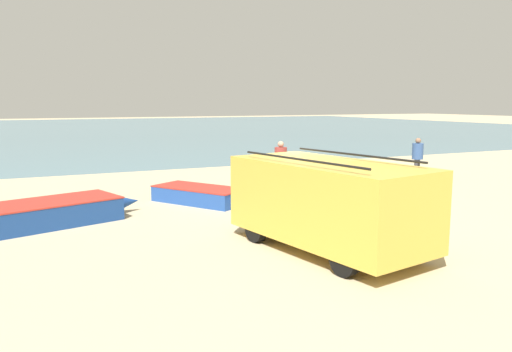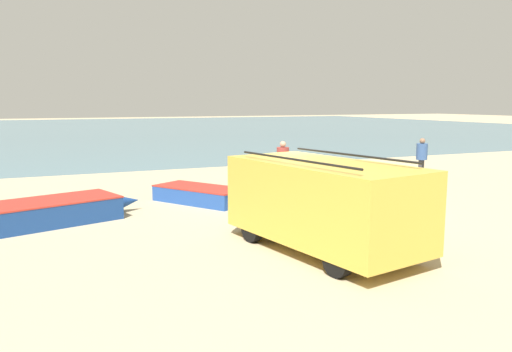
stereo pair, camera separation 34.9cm
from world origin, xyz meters
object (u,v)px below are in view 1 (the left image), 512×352
(parked_van, at_px, (327,201))
(fisherman_0, at_px, (281,160))
(fisherman_1, at_px, (418,155))
(fishing_rowboat_2, at_px, (44,214))
(fishing_rowboat_3, at_px, (202,195))
(fishing_rowboat_1, at_px, (358,197))
(fishing_rowboat_0, at_px, (325,170))

(parked_van, xyz_separation_m, fisherman_0, (2.94, 7.82, -0.03))
(fisherman_1, bearing_deg, fishing_rowboat_2, -103.47)
(parked_van, bearing_deg, fisherman_0, -31.06)
(fisherman_1, bearing_deg, parked_van, -73.66)
(fisherman_0, distance_m, fisherman_1, 6.42)
(fishing_rowboat_3, relative_size, fisherman_0, 2.03)
(fishing_rowboat_1, distance_m, fishing_rowboat_3, 5.08)
(fishing_rowboat_0, height_order, fishing_rowboat_1, fishing_rowboat_1)
(fishing_rowboat_3, relative_size, fisherman_1, 2.07)
(fishing_rowboat_2, bearing_deg, fisherman_0, -0.28)
(fishing_rowboat_3, bearing_deg, fishing_rowboat_0, 82.61)
(fishing_rowboat_3, distance_m, fisherman_1, 10.25)
(fishing_rowboat_2, bearing_deg, fishing_rowboat_0, 2.39)
(fishing_rowboat_0, distance_m, fisherman_1, 4.03)
(fishing_rowboat_2, distance_m, fisherman_0, 9.09)
(parked_van, xyz_separation_m, fisherman_1, (9.33, 7.26, -0.05))
(fishing_rowboat_0, relative_size, fishing_rowboat_1, 1.27)
(fisherman_0, bearing_deg, fishing_rowboat_1, 127.33)
(fishing_rowboat_1, height_order, fishing_rowboat_2, fishing_rowboat_2)
(fishing_rowboat_1, xyz_separation_m, fisherman_1, (5.82, 3.65, 0.75))
(fishing_rowboat_0, xyz_separation_m, fisherman_0, (-3.06, -1.56, 0.78))
(fishing_rowboat_3, bearing_deg, fisherman_0, 80.73)
(fishing_rowboat_0, height_order, fisherman_1, fisherman_1)
(fishing_rowboat_3, bearing_deg, fishing_rowboat_1, 26.76)
(fishing_rowboat_0, relative_size, fishing_rowboat_2, 0.92)
(fishing_rowboat_2, relative_size, fisherman_1, 2.93)
(parked_van, distance_m, fishing_rowboat_3, 6.34)
(parked_van, bearing_deg, fishing_rowboat_3, -2.89)
(fishing_rowboat_0, bearing_deg, fishing_rowboat_3, -162.84)
(fishing_rowboat_0, distance_m, fishing_rowboat_3, 7.52)
(fishing_rowboat_2, distance_m, fisherman_1, 15.22)
(fisherman_0, bearing_deg, fishing_rowboat_3, 52.36)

